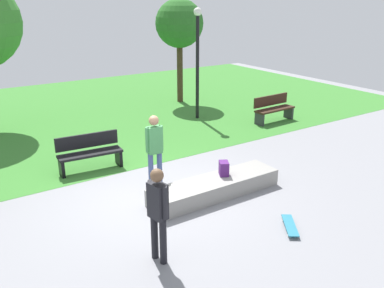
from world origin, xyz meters
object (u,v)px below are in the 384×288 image
Objects in this scene: skateboard_by_ledge at (290,225)px; tree_broad_elm at (179,24)px; backpack_on_ledge at (224,168)px; skater_watching at (155,146)px; skater_performing_trick at (158,209)px; park_bench_far_left at (89,152)px; park_bench_near_path at (273,108)px; concrete_ledge at (215,187)px; lamp_post at (198,52)px.

tree_broad_elm reaches higher than skateboard_by_ledge.
skater_watching reaches higher than backpack_on_ledge.
park_bench_far_left is (0.45, 4.38, -0.49)m from skater_performing_trick.
skateboard_by_ledge is 0.47× the size of park_bench_near_path.
skateboard_by_ledge is (0.04, -2.03, -0.47)m from backpack_on_ledge.
skater_performing_trick is 4.43m from park_bench_far_left.
backpack_on_ledge reaches higher than skateboard_by_ledge.
park_bench_far_left is at bearing 84.15° from skater_performing_trick.
skateboard_by_ledge is at bearing -110.48° from tree_broad_elm.
skater_performing_trick reaches higher than skateboard_by_ledge.
concrete_ledge is 2.76m from skater_performing_trick.
park_bench_near_path is 0.39× the size of tree_broad_elm.
lamp_post is at bearing 59.28° from concrete_ledge.
skateboard_by_ledge is 5.35m from park_bench_far_left.
park_bench_far_left reaches higher than concrete_ledge.
lamp_post is (4.96, 2.41, 1.88)m from park_bench_far_left.
skater_performing_trick is at bearing -123.91° from tree_broad_elm.
skateboard_by_ledge is 0.19× the size of tree_broad_elm.
tree_broad_elm is (-1.18, 4.30, 2.65)m from park_bench_near_path.
skater_performing_trick reaches higher than park_bench_far_left.
skater_performing_trick is 8.78m from lamp_post.
tree_broad_elm is at bearing 3.04° from backpack_on_ledge.
backpack_on_ledge is 2.09m from skateboard_by_ledge.
skater_watching is 0.42× the size of tree_broad_elm.
skater_performing_trick is 0.43× the size of lamp_post.
skater_performing_trick is 0.40× the size of tree_broad_elm.
tree_broad_elm reaches higher than park_bench_far_left.
lamp_post reaches higher than park_bench_far_left.
park_bench_near_path is (6.95, 0.58, 0.00)m from park_bench_far_left.
skater_watching reaches higher than concrete_ledge.
skater_watching is at bearing 77.42° from backpack_on_ledge.
park_bench_far_left is (-1.78, 2.94, 0.29)m from concrete_ledge.
skateboard_by_ledge is at bearing -79.83° from concrete_ledge.
tree_broad_elm is at bearing 62.94° from concrete_ledge.
lamp_post is (3.18, 5.35, 2.17)m from concrete_ledge.
concrete_ledge is 9.68× the size of backpack_on_ledge.
tree_broad_elm is at bearing 40.21° from park_bench_far_left.
concrete_ledge is 1.81× the size of skater_watching.
skater_watching is at bearing -63.69° from park_bench_far_left.
lamp_post reaches higher than skater_performing_trick.
backpack_on_ledge is at bearing 91.12° from skateboard_by_ledge.
park_bench_near_path is (5.17, 3.52, 0.29)m from concrete_ledge.
park_bench_far_left is at bearing 113.53° from skateboard_by_ledge.
skateboard_by_ledge is (0.35, -1.94, -0.12)m from concrete_ledge.
backpack_on_ledge is at bearing -144.80° from park_bench_near_path.
park_bench_near_path is at bearing 4.74° from park_bench_far_left.
skater_performing_trick reaches higher than concrete_ledge.
skater_watching is 2.09m from park_bench_far_left.
park_bench_near_path reaches higher than concrete_ledge.
skater_watching is 1.06× the size of park_bench_near_path.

